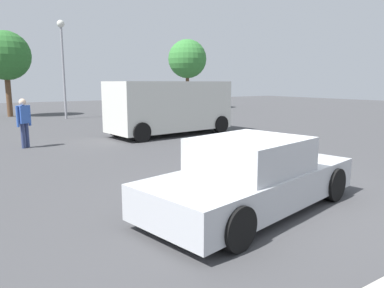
{
  "coord_description": "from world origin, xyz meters",
  "views": [
    {
      "loc": [
        -4.61,
        -4.71,
        2.25
      ],
      "look_at": [
        -0.32,
        1.91,
        0.9
      ],
      "focal_mm": 33.72,
      "sensor_mm": 36.0,
      "label": 1
    }
  ],
  "objects_px": {
    "sedan_foreground": "(252,177)",
    "van_white": "(170,106)",
    "light_post_near": "(62,52)",
    "pedestrian": "(24,119)"
  },
  "relations": [
    {
      "from": "light_post_near",
      "to": "pedestrian",
      "type": "bearing_deg",
      "value": -111.29
    },
    {
      "from": "van_white",
      "to": "pedestrian",
      "type": "bearing_deg",
      "value": 174.81
    },
    {
      "from": "sedan_foreground",
      "to": "van_white",
      "type": "distance_m",
      "value": 9.69
    },
    {
      "from": "van_white",
      "to": "pedestrian",
      "type": "distance_m",
      "value": 5.87
    },
    {
      "from": "sedan_foreground",
      "to": "light_post_near",
      "type": "relative_size",
      "value": 0.78
    },
    {
      "from": "sedan_foreground",
      "to": "pedestrian",
      "type": "bearing_deg",
      "value": 93.26
    },
    {
      "from": "sedan_foreground",
      "to": "van_white",
      "type": "height_order",
      "value": "van_white"
    },
    {
      "from": "light_post_near",
      "to": "sedan_foreground",
      "type": "bearing_deg",
      "value": -94.3
    },
    {
      "from": "van_white",
      "to": "light_post_near",
      "type": "xyz_separation_m",
      "value": [
        -2.06,
        9.64,
        2.85
      ]
    },
    {
      "from": "sedan_foreground",
      "to": "pedestrian",
      "type": "relative_size",
      "value": 2.72
    }
  ]
}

